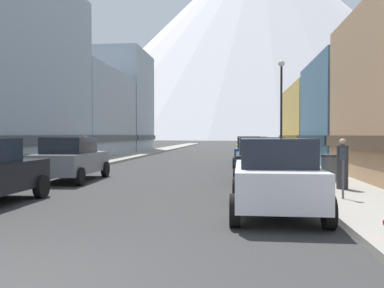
{
  "coord_description": "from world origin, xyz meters",
  "views": [
    {
      "loc": [
        2.9,
        -4.71,
        1.86
      ],
      "look_at": [
        -0.39,
        26.0,
        1.21
      ],
      "focal_mm": 39.16,
      "sensor_mm": 36.0,
      "label": 1
    }
  ],
  "objects_px": {
    "potted_plant_1": "(28,163)",
    "parking_meter_near": "(343,167)",
    "car_right_0": "(275,176)",
    "trash_bin_right": "(329,168)",
    "car_right_1": "(260,160)",
    "pedestrian_1": "(342,166)",
    "pedestrian_0": "(85,150)",
    "car_left_1": "(71,159)",
    "car_right_2": "(253,152)",
    "car_right_3": "(248,148)",
    "streetlamp_right": "(281,97)"
  },
  "relations": [
    {
      "from": "potted_plant_1",
      "to": "parking_meter_near",
      "type": "bearing_deg",
      "value": -29.9
    },
    {
      "from": "car_right_0",
      "to": "trash_bin_right",
      "type": "height_order",
      "value": "car_right_0"
    },
    {
      "from": "car_right_0",
      "to": "car_right_1",
      "type": "relative_size",
      "value": 1.0
    },
    {
      "from": "trash_bin_right",
      "to": "pedestrian_1",
      "type": "height_order",
      "value": "pedestrian_1"
    },
    {
      "from": "parking_meter_near",
      "to": "pedestrian_1",
      "type": "distance_m",
      "value": 2.19
    },
    {
      "from": "parking_meter_near",
      "to": "pedestrian_0",
      "type": "distance_m",
      "value": 17.66
    },
    {
      "from": "car_right_1",
      "to": "pedestrian_1",
      "type": "relative_size",
      "value": 2.74
    },
    {
      "from": "car_left_1",
      "to": "parking_meter_near",
      "type": "distance_m",
      "value": 10.67
    },
    {
      "from": "car_right_0",
      "to": "potted_plant_1",
      "type": "relative_size",
      "value": 5.33
    },
    {
      "from": "trash_bin_right",
      "to": "car_right_0",
      "type": "bearing_deg",
      "value": -112.65
    },
    {
      "from": "car_right_2",
      "to": "potted_plant_1",
      "type": "distance_m",
      "value": 11.94
    },
    {
      "from": "potted_plant_1",
      "to": "pedestrian_1",
      "type": "distance_m",
      "value": 14.24
    },
    {
      "from": "car_right_3",
      "to": "pedestrian_1",
      "type": "xyz_separation_m",
      "value": [
        2.45,
        -18.86,
        -0.01
      ]
    },
    {
      "from": "car_right_1",
      "to": "pedestrian_1",
      "type": "distance_m",
      "value": 3.63
    },
    {
      "from": "parking_meter_near",
      "to": "pedestrian_0",
      "type": "xyz_separation_m",
      "value": [
        -12.0,
        12.96,
        -0.08
      ]
    },
    {
      "from": "parking_meter_near",
      "to": "car_right_1",
      "type": "bearing_deg",
      "value": 112.1
    },
    {
      "from": "car_right_1",
      "to": "car_right_0",
      "type": "bearing_deg",
      "value": -90.0
    },
    {
      "from": "car_right_1",
      "to": "car_right_2",
      "type": "relative_size",
      "value": 0.98
    },
    {
      "from": "car_right_0",
      "to": "trash_bin_right",
      "type": "bearing_deg",
      "value": 67.35
    },
    {
      "from": "potted_plant_1",
      "to": "streetlamp_right",
      "type": "distance_m",
      "value": 13.63
    },
    {
      "from": "car_right_0",
      "to": "car_right_2",
      "type": "distance_m",
      "value": 13.98
    },
    {
      "from": "parking_meter_near",
      "to": "pedestrian_0",
      "type": "relative_size",
      "value": 0.79
    },
    {
      "from": "potted_plant_1",
      "to": "streetlamp_right",
      "type": "bearing_deg",
      "value": 20.6
    },
    {
      "from": "car_left_1",
      "to": "car_right_3",
      "type": "xyz_separation_m",
      "value": [
        7.6,
        16.24,
        0.0
      ]
    },
    {
      "from": "parking_meter_near",
      "to": "potted_plant_1",
      "type": "xyz_separation_m",
      "value": [
        -12.75,
        7.33,
        -0.46
      ]
    },
    {
      "from": "pedestrian_0",
      "to": "pedestrian_1",
      "type": "xyz_separation_m",
      "value": [
        12.5,
        -10.83,
        -0.05
      ]
    },
    {
      "from": "parking_meter_near",
      "to": "streetlamp_right",
      "type": "distance_m",
      "value": 12.34
    },
    {
      "from": "car_left_1",
      "to": "streetlamp_right",
      "type": "bearing_deg",
      "value": 38.28
    },
    {
      "from": "car_right_3",
      "to": "pedestrian_1",
      "type": "height_order",
      "value": "car_right_3"
    },
    {
      "from": "car_right_0",
      "to": "parking_meter_near",
      "type": "relative_size",
      "value": 3.32
    },
    {
      "from": "car_right_1",
      "to": "parking_meter_near",
      "type": "distance_m",
      "value": 5.19
    },
    {
      "from": "parking_meter_near",
      "to": "streetlamp_right",
      "type": "bearing_deg",
      "value": 91.91
    },
    {
      "from": "car_left_1",
      "to": "potted_plant_1",
      "type": "xyz_separation_m",
      "value": [
        -3.2,
        2.58,
        -0.34
      ]
    },
    {
      "from": "pedestrian_0",
      "to": "streetlamp_right",
      "type": "xyz_separation_m",
      "value": [
        11.6,
        -0.99,
        3.05
      ]
    },
    {
      "from": "car_left_1",
      "to": "streetlamp_right",
      "type": "xyz_separation_m",
      "value": [
        9.15,
        7.22,
        3.09
      ]
    },
    {
      "from": "car_left_1",
      "to": "potted_plant_1",
      "type": "height_order",
      "value": "car_left_1"
    },
    {
      "from": "car_left_1",
      "to": "pedestrian_0",
      "type": "relative_size",
      "value": 2.63
    },
    {
      "from": "car_right_1",
      "to": "pedestrian_0",
      "type": "xyz_separation_m",
      "value": [
        -10.05,
        8.16,
        0.03
      ]
    },
    {
      "from": "car_right_3",
      "to": "streetlamp_right",
      "type": "xyz_separation_m",
      "value": [
        1.55,
        -9.02,
        3.09
      ]
    },
    {
      "from": "trash_bin_right",
      "to": "streetlamp_right",
      "type": "height_order",
      "value": "streetlamp_right"
    },
    {
      "from": "car_right_1",
      "to": "pedestrian_1",
      "type": "bearing_deg",
      "value": -47.54
    },
    {
      "from": "car_right_1",
      "to": "trash_bin_right",
      "type": "xyz_separation_m",
      "value": [
        2.55,
        -0.25,
        -0.26
      ]
    },
    {
      "from": "pedestrian_1",
      "to": "trash_bin_right",
      "type": "bearing_deg",
      "value": 87.64
    },
    {
      "from": "parking_meter_near",
      "to": "car_right_0",
      "type": "bearing_deg",
      "value": -141.42
    },
    {
      "from": "car_right_0",
      "to": "pedestrian_1",
      "type": "bearing_deg",
      "value": 56.36
    },
    {
      "from": "trash_bin_right",
      "to": "potted_plant_1",
      "type": "distance_m",
      "value": 13.64
    },
    {
      "from": "parking_meter_near",
      "to": "potted_plant_1",
      "type": "distance_m",
      "value": 14.71
    },
    {
      "from": "car_right_0",
      "to": "car_right_3",
      "type": "bearing_deg",
      "value": 90.0
    },
    {
      "from": "potted_plant_1",
      "to": "pedestrian_1",
      "type": "xyz_separation_m",
      "value": [
        13.25,
        -5.2,
        0.33
      ]
    },
    {
      "from": "car_right_0",
      "to": "parking_meter_near",
      "type": "distance_m",
      "value": 2.5
    }
  ]
}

